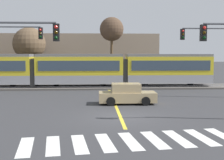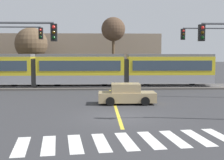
{
  "view_description": "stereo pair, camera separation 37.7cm",
  "coord_description": "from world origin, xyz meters",
  "views": [
    {
      "loc": [
        -1.59,
        -18.01,
        3.86
      ],
      "look_at": [
        -0.1,
        6.79,
        1.6
      ],
      "focal_mm": 50.0,
      "sensor_mm": 36.0,
      "label": 1
    },
    {
      "loc": [
        -1.21,
        -18.03,
        3.86
      ],
      "look_at": [
        -0.1,
        6.79,
        1.6
      ],
      "focal_mm": 50.0,
      "sensor_mm": 36.0,
      "label": 2
    }
  ],
  "objects": [
    {
      "name": "ground_plane",
      "position": [
        0.0,
        0.0,
        0.0
      ],
      "size": [
        200.0,
        200.0,
        0.0
      ],
      "primitive_type": "plane",
      "color": "#333335"
    },
    {
      "name": "track_bed",
      "position": [
        0.0,
        15.09,
        0.09
      ],
      "size": [
        120.0,
        4.0,
        0.18
      ],
      "primitive_type": "cube",
      "color": "#56514C",
      "rests_on": "ground"
    },
    {
      "name": "rail_near",
      "position": [
        0.0,
        14.37,
        0.23
      ],
      "size": [
        120.0,
        0.08,
        0.1
      ],
      "primitive_type": "cube",
      "color": "#939399",
      "rests_on": "track_bed"
    },
    {
      "name": "rail_far",
      "position": [
        0.0,
        15.81,
        0.23
      ],
      "size": [
        120.0,
        0.08,
        0.1
      ],
      "primitive_type": "cube",
      "color": "#939399",
      "rests_on": "track_bed"
    },
    {
      "name": "light_rail_tram",
      "position": [
        -3.03,
        15.09,
        2.05
      ],
      "size": [
        28.0,
        2.64,
        3.43
      ],
      "color": "#9E9EA3",
      "rests_on": "track_bed"
    },
    {
      "name": "crosswalk_stripe_0",
      "position": [
        -4.36,
        -5.44,
        0.0
      ],
      "size": [
        0.91,
        2.85,
        0.01
      ],
      "primitive_type": "cube",
      "rotation": [
        0.0,
        0.0,
        0.13
      ],
      "color": "silver",
      "rests_on": "ground"
    },
    {
      "name": "crosswalk_stripe_1",
      "position": [
        -3.27,
        -5.3,
        0.0
      ],
      "size": [
        0.91,
        2.85,
        0.01
      ],
      "primitive_type": "cube",
      "rotation": [
        0.0,
        0.0,
        0.13
      ],
      "color": "silver",
      "rests_on": "ground"
    },
    {
      "name": "crosswalk_stripe_2",
      "position": [
        -2.18,
        -5.16,
        0.0
      ],
      "size": [
        0.91,
        2.85,
        0.01
      ],
      "primitive_type": "cube",
      "rotation": [
        0.0,
        0.0,
        0.13
      ],
      "color": "silver",
      "rests_on": "ground"
    },
    {
      "name": "crosswalk_stripe_3",
      "position": [
        -1.09,
        -5.02,
        0.0
      ],
      "size": [
        0.91,
        2.85,
        0.01
      ],
      "primitive_type": "cube",
      "rotation": [
        0.0,
        0.0,
        0.13
      ],
      "color": "silver",
      "rests_on": "ground"
    },
    {
      "name": "crosswalk_stripe_4",
      "position": [
        0.0,
        -4.88,
        0.0
      ],
      "size": [
        0.91,
        2.85,
        0.01
      ],
      "primitive_type": "cube",
      "rotation": [
        0.0,
        0.0,
        0.13
      ],
      "color": "silver",
      "rests_on": "ground"
    },
    {
      "name": "crosswalk_stripe_5",
      "position": [
        1.09,
        -4.74,
        0.0
      ],
      "size": [
        0.91,
        2.85,
        0.01
      ],
      "primitive_type": "cube",
      "rotation": [
        0.0,
        0.0,
        0.13
      ],
      "color": "silver",
      "rests_on": "ground"
    },
    {
      "name": "crosswalk_stripe_6",
      "position": [
        2.18,
        -4.6,
        0.0
      ],
      "size": [
        0.91,
        2.85,
        0.01
      ],
      "primitive_type": "cube",
      "rotation": [
        0.0,
        0.0,
        0.13
      ],
      "color": "silver",
      "rests_on": "ground"
    },
    {
      "name": "crosswalk_stripe_7",
      "position": [
        3.27,
        -4.46,
        0.0
      ],
      "size": [
        0.91,
        2.85,
        0.01
      ],
      "primitive_type": "cube",
      "rotation": [
        0.0,
        0.0,
        0.13
      ],
      "color": "silver",
      "rests_on": "ground"
    },
    {
      "name": "crosswalk_stripe_8",
      "position": [
        4.36,
        -4.32,
        0.0
      ],
      "size": [
        0.91,
        2.85,
        0.01
      ],
      "primitive_type": "cube",
      "rotation": [
        0.0,
        0.0,
        0.13
      ],
      "color": "silver",
      "rests_on": "ground"
    },
    {
      "name": "lane_centre_line",
      "position": [
        0.0,
        5.11,
        0.0
      ],
      "size": [
        0.2,
        15.97,
        0.01
      ],
      "primitive_type": "cube",
      "color": "gold",
      "rests_on": "ground"
    },
    {
      "name": "sedan_crossing",
      "position": [
        0.9,
        4.79,
        0.7
      ],
      "size": [
        4.22,
        1.96,
        1.52
      ],
      "color": "tan",
      "rests_on": "ground"
    },
    {
      "name": "traffic_light_mid_left",
      "position": [
        -8.23,
        6.66,
        4.14
      ],
      "size": [
        4.25,
        0.38,
        6.23
      ],
      "color": "#515459",
      "rests_on": "ground"
    },
    {
      "name": "traffic_light_near_left",
      "position": [
        -5.7,
        -1.66,
        3.83
      ],
      "size": [
        3.75,
        0.38,
        5.78
      ],
      "color": "#515459",
      "rests_on": "ground"
    },
    {
      "name": "traffic_light_mid_right",
      "position": [
        8.36,
        7.57,
        4.12
      ],
      "size": [
        4.25,
        0.38,
        6.13
      ],
      "color": "#515459",
      "rests_on": "ground"
    },
    {
      "name": "bare_tree_west",
      "position": [
        -9.4,
        20.85,
        4.83
      ],
      "size": [
        3.99,
        3.99,
        6.84
      ],
      "color": "brown",
      "rests_on": "ground"
    },
    {
      "name": "bare_tree_east",
      "position": [
        0.61,
        19.16,
        6.43
      ],
      "size": [
        2.83,
        2.83,
        7.94
      ],
      "color": "brown",
      "rests_on": "ground"
    },
    {
      "name": "building_backdrop_far",
      "position": [
        -4.43,
        26.72,
        3.14
      ],
      "size": [
        23.48,
        6.0,
        6.28
      ],
      "primitive_type": "cube",
      "color": "gray",
      "rests_on": "ground"
    }
  ]
}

